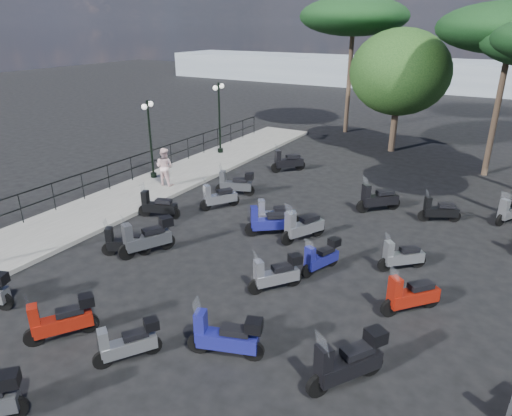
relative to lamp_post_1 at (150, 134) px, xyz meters
The scene contains 29 objects.
ground 9.50m from the lamp_post_1, 37.98° to the right, with size 120.00×120.00×0.00m, color black.
sidewalk 3.50m from the lamp_post_1, 73.69° to the right, with size 3.00×30.00×0.15m, color slate.
railing 3.20m from the lamp_post_1, 100.06° to the right, with size 0.04×26.04×1.10m.
lamp_post_1 is the anchor object (origin of this frame).
lamp_post_2 5.19m from the lamp_post_1, 87.60° to the left, with size 0.43×1.09×3.77m.
pedestrian_far 1.77m from the lamp_post_1, 24.71° to the right, with size 0.81×0.63×1.67m, color silver.
scooter_2 4.84m from the lamp_post_1, 45.97° to the right, with size 1.60×0.73×1.31m.
scooter_3 5.09m from the lamp_post_1, 16.38° to the right, with size 1.02×1.43×1.32m.
scooter_4 4.68m from the lamp_post_1, ahead, with size 1.61×0.84×1.34m.
scooter_6 11.61m from the lamp_post_1, 58.37° to the right, with size 1.07×1.45×1.32m.
scooter_7 7.60m from the lamp_post_1, 49.40° to the right, with size 1.05×1.72×1.48m.
scooter_8 7.63m from the lamp_post_1, 54.88° to the right, with size 1.35×0.92×1.22m.
scooter_9 8.05m from the lamp_post_1, 18.61° to the right, with size 1.43×1.14×1.37m.
scooter_10 6.65m from the lamp_post_1, 41.91° to the left, with size 1.25×1.43×1.43m.
scooter_12 12.51m from the lamp_post_1, 50.49° to the right, with size 0.96×1.31×1.19m.
scooter_13 10.93m from the lamp_post_1, 30.35° to the right, with size 1.10×1.36×1.27m.
scooter_14 7.77m from the lamp_post_1, 14.00° to the right, with size 1.46×1.09×1.36m.
scooter_15 9.11m from the lamp_post_1, 14.97° to the right, with size 0.99×1.67×1.45m.
scooter_16 10.33m from the lamp_post_1, ahead, with size 1.39×1.35×1.45m.
scooter_19 12.89m from the lamp_post_1, 41.06° to the right, with size 1.68×0.81×1.38m.
scooter_20 10.86m from the lamp_post_1, 21.31° to the right, with size 0.73×1.45×1.20m.
scooter_21 12.40m from the lamp_post_1, 12.29° to the right, with size 1.20×1.11×1.23m.
scooter_22 12.55m from the lamp_post_1, ahead, with size 1.42×0.85×1.23m.
scooter_24 14.62m from the lamp_post_1, 32.83° to the right, with size 1.18×1.63×1.47m.
scooter_26 13.66m from the lamp_post_1, 20.20° to the right, with size 1.22×1.38×1.39m.
scooter_28 14.96m from the lamp_post_1, 11.03° to the left, with size 0.91×1.47×1.28m.
broadleaf_tree 13.72m from the lamp_post_1, 52.80° to the left, with size 5.36×5.36×6.62m.
pine_2 15.58m from the lamp_post_1, 73.34° to the left, with size 6.69×6.69×8.34m.
distant_hills 39.98m from the lamp_post_1, 79.50° to the left, with size 70.00×8.00×3.00m, color gray.
Camera 1 is at (6.98, -9.37, 6.85)m, focal length 32.00 mm.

